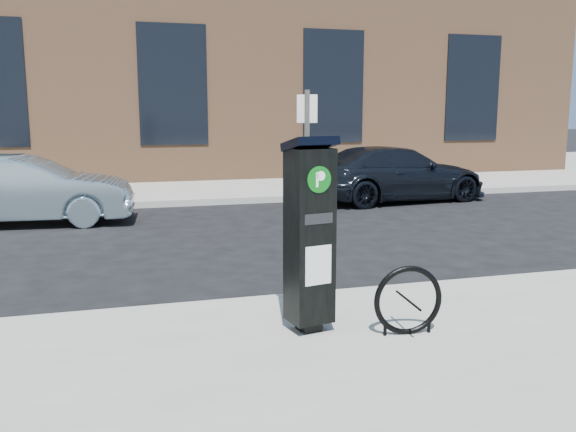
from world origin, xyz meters
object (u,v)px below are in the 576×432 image
object	(u,v)px
bike_rack	(408,301)
car_dark	(395,174)
parking_kiosk	(310,233)
sign_pole	(307,206)
car_silver	(25,190)

from	to	relation	value
bike_rack	car_dark	world-z (taller)	car_dark
parking_kiosk	car_dark	xyz separation A→B (m)	(5.03, 8.55, -0.42)
sign_pole	bike_rack	size ratio (longest dim) A/B	3.41
parking_kiosk	car_silver	distance (m)	8.38
parking_kiosk	sign_pole	xyz separation A→B (m)	(0.12, 0.47, 0.18)
car_silver	parking_kiosk	bearing A→B (deg)	-150.72
sign_pole	car_silver	xyz separation A→B (m)	(-3.58, 7.16, -0.60)
sign_pole	car_dark	size ratio (longest dim) A/B	0.48
parking_kiosk	car_dark	bearing A→B (deg)	48.51
car_silver	car_dark	distance (m)	8.54
parking_kiosk	car_dark	size ratio (longest dim) A/B	0.39
car_dark	parking_kiosk	bearing A→B (deg)	142.88
parking_kiosk	sign_pole	size ratio (longest dim) A/B	0.81
bike_rack	car_silver	bearing A→B (deg)	123.69
bike_rack	car_silver	world-z (taller)	car_silver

